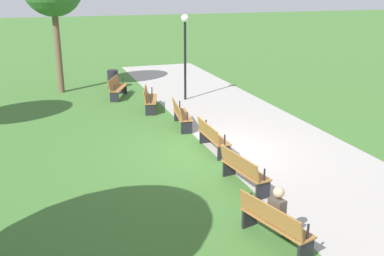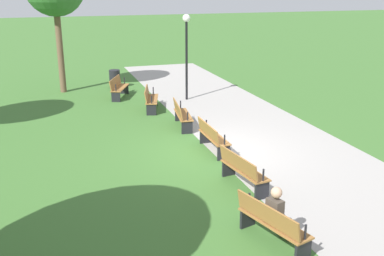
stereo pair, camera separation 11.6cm
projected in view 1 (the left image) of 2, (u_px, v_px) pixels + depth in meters
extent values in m
plane|color=#3D6B2D|center=(214.00, 151.00, 13.62)|extent=(120.00, 120.00, 0.00)
cube|color=#A39E99|center=(275.00, 143.00, 14.25)|extent=(30.04, 4.34, 0.01)
cube|color=#996633|center=(118.00, 88.00, 19.79)|extent=(1.68, 1.06, 0.04)
cube|color=#996633|center=(114.00, 82.00, 19.73)|extent=(1.54, 0.75, 0.40)
cube|color=black|center=(123.00, 89.00, 20.58)|extent=(0.20, 0.37, 0.43)
cylinder|color=black|center=(123.00, 81.00, 20.46)|extent=(0.06, 0.06, 0.30)
cube|color=black|center=(114.00, 97.00, 19.14)|extent=(0.20, 0.37, 0.43)
cylinder|color=black|center=(114.00, 88.00, 19.02)|extent=(0.06, 0.06, 0.30)
cube|color=#996633|center=(151.00, 99.00, 17.86)|extent=(1.70, 0.87, 0.04)
cube|color=#996633|center=(146.00, 93.00, 17.78)|extent=(1.61, 0.55, 0.40)
cube|color=black|center=(152.00, 100.00, 18.66)|extent=(0.16, 0.38, 0.43)
cylinder|color=black|center=(152.00, 91.00, 18.54)|extent=(0.05, 0.05, 0.30)
cube|color=black|center=(150.00, 110.00, 17.21)|extent=(0.16, 0.38, 0.43)
cylinder|color=black|center=(151.00, 100.00, 17.09)|extent=(0.05, 0.05, 0.30)
cube|color=#996633|center=(183.00, 115.00, 15.75)|extent=(1.68, 0.66, 0.04)
cube|color=#996633|center=(177.00, 108.00, 15.64)|extent=(1.64, 0.33, 0.40)
cube|color=black|center=(179.00, 115.00, 16.53)|extent=(0.11, 0.38, 0.43)
cylinder|color=black|center=(180.00, 105.00, 16.42)|extent=(0.05, 0.05, 0.30)
cube|color=black|center=(187.00, 128.00, 15.11)|extent=(0.11, 0.38, 0.43)
cylinder|color=black|center=(187.00, 116.00, 14.99)|extent=(0.05, 0.05, 0.30)
cube|color=#996633|center=(214.00, 137.00, 13.49)|extent=(1.64, 0.44, 0.04)
cube|color=#996633|center=(208.00, 130.00, 13.35)|extent=(1.64, 0.10, 0.40)
cube|color=black|center=(205.00, 136.00, 14.24)|extent=(0.06, 0.37, 0.43)
cylinder|color=black|center=(206.00, 124.00, 14.13)|extent=(0.04, 0.04, 0.30)
cube|color=black|center=(224.00, 153.00, 12.87)|extent=(0.06, 0.37, 0.43)
cylinder|color=black|center=(225.00, 140.00, 12.76)|extent=(0.04, 0.04, 0.30)
cube|color=#996633|center=(245.00, 170.00, 11.12)|extent=(1.68, 0.66, 0.04)
cube|color=#996633|center=(239.00, 162.00, 10.96)|extent=(1.64, 0.33, 0.40)
cube|color=black|center=(229.00, 168.00, 11.84)|extent=(0.11, 0.38, 0.43)
cylinder|color=black|center=(230.00, 154.00, 11.72)|extent=(0.05, 0.05, 0.30)
cube|color=black|center=(263.00, 191.00, 10.54)|extent=(0.11, 0.38, 0.43)
cylinder|color=black|center=(264.00, 175.00, 10.43)|extent=(0.05, 0.05, 0.30)
cube|color=#996633|center=(276.00, 222.00, 8.68)|extent=(1.70, 0.87, 0.04)
cube|color=#996633|center=(269.00, 214.00, 8.50)|extent=(1.61, 0.55, 0.40)
cube|color=black|center=(250.00, 217.00, 9.35)|extent=(0.16, 0.38, 0.43)
cylinder|color=black|center=(251.00, 199.00, 9.24)|extent=(0.05, 0.05, 0.30)
cube|color=black|center=(305.00, 251.00, 8.16)|extent=(0.16, 0.38, 0.43)
cylinder|color=black|center=(308.00, 232.00, 8.05)|extent=(0.05, 0.05, 0.30)
cube|color=#4C4238|center=(277.00, 211.00, 8.59)|extent=(0.36, 0.28, 0.50)
sphere|color=tan|center=(279.00, 192.00, 8.48)|extent=(0.22, 0.22, 0.22)
cylinder|color=#23232D|center=(279.00, 219.00, 8.84)|extent=(0.22, 0.38, 0.13)
cylinder|color=#23232D|center=(285.00, 226.00, 9.00)|extent=(0.14, 0.14, 0.43)
cylinder|color=#23232D|center=(286.00, 223.00, 8.69)|extent=(0.22, 0.38, 0.13)
cylinder|color=#23232D|center=(292.00, 230.00, 8.86)|extent=(0.14, 0.14, 0.43)
cylinder|color=brown|center=(58.00, 50.00, 20.38)|extent=(0.28, 0.28, 3.86)
cylinder|color=black|center=(185.00, 62.00, 19.14)|extent=(0.10, 0.10, 3.31)
sphere|color=white|center=(185.00, 18.00, 18.59)|extent=(0.32, 0.32, 0.32)
cylinder|color=black|center=(113.00, 79.00, 21.67)|extent=(0.52, 0.52, 0.87)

